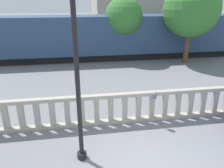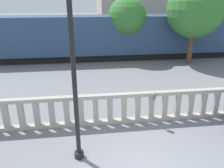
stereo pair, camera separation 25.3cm
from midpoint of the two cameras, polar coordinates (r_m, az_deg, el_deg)
name	(u,v)px [view 1 (the left image)]	position (r m, az deg, el deg)	size (l,w,h in m)	color
balustrade	(125,108)	(8.64, 2.44, -6.27)	(13.28, 0.24, 1.25)	#ADA599
lamppost	(77,71)	(5.89, -10.40, 3.48)	(0.30, 0.30, 5.39)	black
parking_meter	(154,98)	(8.40, 10.13, -3.63)	(0.17, 0.17, 1.41)	#99999E
train_near	(128,36)	(18.49, 3.77, 12.45)	(28.55, 2.91, 4.03)	black
building_block	(143,0)	(30.00, 7.81, 21.02)	(12.53, 8.71, 9.17)	#ADA393
tree_left	(124,17)	(17.47, 2.62, 17.10)	(2.91, 2.91, 4.83)	brown
tree_right	(191,9)	(17.40, 19.60, 17.93)	(4.04, 4.04, 5.99)	brown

